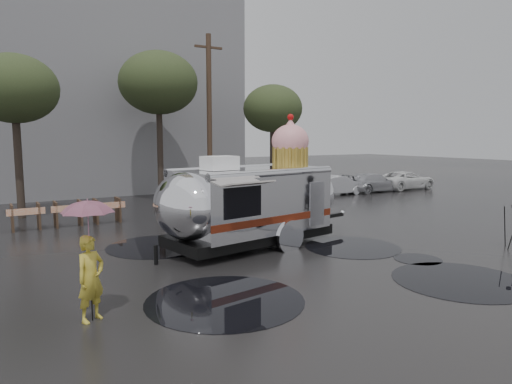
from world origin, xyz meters
TOP-DOWN VIEW (x-y plane):
  - ground at (0.00, 0.00)m, footprint 120.00×120.00m
  - puddles at (-1.12, 0.79)m, footprint 8.92×10.48m
  - grey_building at (-4.00, 24.00)m, footprint 22.00×12.00m
  - utility_pole at (2.50, 14.00)m, footprint 1.60×0.28m
  - tree_left at (-7.00, 13.00)m, footprint 3.64×3.64m
  - tree_mid at (0.00, 15.00)m, footprint 4.20×4.20m
  - tree_right at (6.00, 13.00)m, footprint 3.36×3.36m
  - barricade_row at (-5.55, 9.96)m, footprint 4.30×0.80m
  - parked_cars at (11.78, 12.00)m, footprint 13.20×1.90m
  - airstream_trailer at (-0.93, 3.43)m, footprint 8.01×3.85m
  - person_left at (-6.66, -0.23)m, footprint 0.72×0.65m
  - umbrella_pink at (-6.66, -0.23)m, footprint 1.19×1.19m

SIDE VIEW (x-z plane):
  - ground at x=0.00m, z-range 0.00..0.00m
  - puddles at x=-1.12m, z-range 0.00..0.01m
  - barricade_row at x=-5.55m, z-range 0.02..1.02m
  - parked_cars at x=11.78m, z-range -0.03..1.47m
  - person_left at x=-6.66m, z-range 0.00..1.66m
  - airstream_trailer at x=-0.93m, z-range -0.65..3.71m
  - umbrella_pink at x=-6.66m, z-range 0.77..3.14m
  - utility_pole at x=2.50m, z-range 0.12..9.12m
  - tree_right at x=6.00m, z-range 1.85..8.27m
  - tree_left at x=-7.00m, z-range 2.01..8.96m
  - tree_mid at x=0.00m, z-range 2.33..10.35m
  - grey_building at x=-4.00m, z-range 0.00..13.00m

